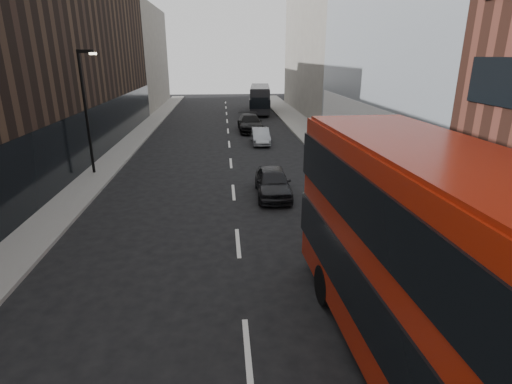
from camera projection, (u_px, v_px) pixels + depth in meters
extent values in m
cube|color=slate|center=(323.00, 144.00, 31.95)|extent=(3.00, 80.00, 0.15)
cube|color=slate|center=(126.00, 148.00, 30.75)|extent=(2.00, 80.00, 0.15)
cube|color=#B0B5BB|center=(409.00, 3.00, 25.27)|extent=(5.00, 22.00, 20.00)
cube|color=silver|center=(362.00, 130.00, 27.72)|extent=(0.35, 21.00, 3.80)
cube|color=slate|center=(322.00, 36.00, 47.27)|extent=(5.00, 24.00, 18.00)
cube|color=black|center=(87.00, 53.00, 32.94)|extent=(5.00, 24.00, 14.00)
cube|color=slate|center=(139.00, 58.00, 53.83)|extent=(5.00, 20.00, 13.00)
cylinder|color=black|center=(86.00, 114.00, 22.97)|extent=(0.16, 0.16, 7.00)
cube|color=black|center=(85.00, 51.00, 21.89)|extent=(0.90, 0.15, 0.18)
cube|color=#FFF2CC|center=(93.00, 54.00, 21.96)|extent=(0.35, 0.22, 0.12)
cube|color=maroon|center=(466.00, 296.00, 7.17)|extent=(3.39, 12.73, 4.59)
cube|color=black|center=(459.00, 331.00, 7.41)|extent=(3.51, 12.78, 1.26)
cube|color=black|center=(478.00, 235.00, 6.78)|extent=(3.51, 12.78, 1.26)
cube|color=black|center=(345.00, 203.00, 13.30)|extent=(2.44, 0.18, 1.61)
cube|color=maroon|center=(490.00, 172.00, 6.41)|extent=(3.26, 12.22, 0.12)
cylinder|color=black|center=(325.00, 285.00, 11.52)|extent=(0.39, 1.16, 1.15)
cylinder|color=black|center=(409.00, 279.00, 11.82)|extent=(0.39, 1.16, 1.15)
cube|color=black|center=(260.00, 98.00, 49.54)|extent=(3.17, 10.10, 2.80)
cube|color=black|center=(260.00, 100.00, 49.60)|extent=(3.29, 10.16, 0.99)
cube|color=black|center=(260.00, 103.00, 44.83)|extent=(1.92, 0.26, 1.26)
cube|color=black|center=(260.00, 95.00, 54.28)|extent=(1.92, 0.26, 1.26)
cube|color=black|center=(260.00, 86.00, 49.07)|extent=(3.04, 9.70, 0.12)
cylinder|color=black|center=(253.00, 106.00, 52.98)|extent=(0.35, 0.92, 0.90)
cylinder|color=black|center=(267.00, 106.00, 52.96)|extent=(0.35, 0.92, 0.90)
cylinder|color=black|center=(252.00, 112.00, 46.97)|extent=(0.35, 0.92, 0.90)
cylinder|color=black|center=(268.00, 112.00, 46.95)|extent=(0.35, 0.92, 0.90)
imported|color=black|center=(273.00, 182.00, 20.34)|extent=(1.82, 4.29, 1.45)
imported|color=gray|center=(261.00, 136.00, 32.33)|extent=(1.39, 3.89, 1.28)
imported|color=black|center=(250.00, 123.00, 37.61)|extent=(2.29, 5.41, 1.56)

